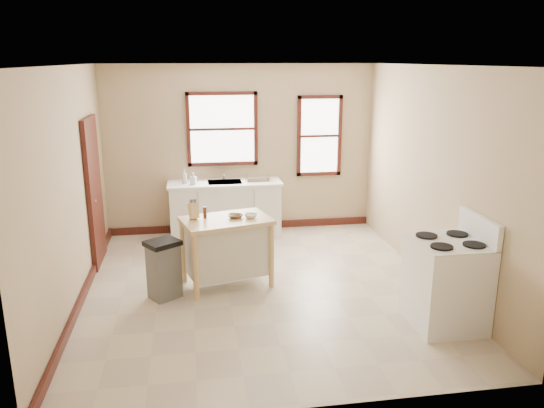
{
  "coord_description": "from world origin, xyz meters",
  "views": [
    {
      "loc": [
        -0.85,
        -6.3,
        2.87
      ],
      "look_at": [
        0.2,
        0.4,
        1.01
      ],
      "focal_mm": 35.0,
      "sensor_mm": 36.0,
      "label": 1
    }
  ],
  "objects_px": {
    "gas_stove": "(447,272)",
    "knife_block": "(193,211)",
    "soap_bottle_a": "(185,177)",
    "bowl_c": "(251,216)",
    "trash_bin": "(164,269)",
    "kitchen_island": "(227,252)",
    "soap_bottle_b": "(193,179)",
    "bowl_b": "(237,216)",
    "pepper_grinder": "(205,212)",
    "bowl_a": "(235,216)",
    "dish_rack": "(258,178)"
  },
  "relations": [
    {
      "from": "bowl_a",
      "to": "bowl_c",
      "type": "bearing_deg",
      "value": -8.49
    },
    {
      "from": "soap_bottle_b",
      "to": "bowl_a",
      "type": "distance_m",
      "value": 1.98
    },
    {
      "from": "dish_rack",
      "to": "gas_stove",
      "type": "height_order",
      "value": "gas_stove"
    },
    {
      "from": "kitchen_island",
      "to": "pepper_grinder",
      "type": "xyz_separation_m",
      "value": [
        -0.26,
        0.07,
        0.53
      ]
    },
    {
      "from": "dish_rack",
      "to": "knife_block",
      "type": "height_order",
      "value": "knife_block"
    },
    {
      "from": "kitchen_island",
      "to": "pepper_grinder",
      "type": "bearing_deg",
      "value": 150.12
    },
    {
      "from": "knife_block",
      "to": "gas_stove",
      "type": "xyz_separation_m",
      "value": [
        2.71,
        -1.5,
        -0.38
      ]
    },
    {
      "from": "soap_bottle_a",
      "to": "bowl_c",
      "type": "xyz_separation_m",
      "value": [
        0.84,
        -2.02,
        -0.1
      ]
    },
    {
      "from": "gas_stove",
      "to": "knife_block",
      "type": "bearing_deg",
      "value": 151.08
    },
    {
      "from": "knife_block",
      "to": "bowl_a",
      "type": "relative_size",
      "value": 1.12
    },
    {
      "from": "kitchen_island",
      "to": "gas_stove",
      "type": "distance_m",
      "value": 2.73
    },
    {
      "from": "trash_bin",
      "to": "gas_stove",
      "type": "bearing_deg",
      "value": -54.74
    },
    {
      "from": "soap_bottle_b",
      "to": "trash_bin",
      "type": "xyz_separation_m",
      "value": [
        -0.42,
        -2.21,
        -0.64
      ]
    },
    {
      "from": "soap_bottle_a",
      "to": "kitchen_island",
      "type": "height_order",
      "value": "soap_bottle_a"
    },
    {
      "from": "knife_block",
      "to": "bowl_a",
      "type": "height_order",
      "value": "knife_block"
    },
    {
      "from": "gas_stove",
      "to": "kitchen_island",
      "type": "bearing_deg",
      "value": 147.87
    },
    {
      "from": "soap_bottle_b",
      "to": "knife_block",
      "type": "xyz_separation_m",
      "value": [
        -0.03,
        -1.88,
        -0.01
      ]
    },
    {
      "from": "dish_rack",
      "to": "bowl_b",
      "type": "xyz_separation_m",
      "value": [
        -0.52,
        -1.97,
        -0.05
      ]
    },
    {
      "from": "kitchen_island",
      "to": "dish_rack",
      "type": "bearing_deg",
      "value": 57.1
    },
    {
      "from": "pepper_grinder",
      "to": "bowl_c",
      "type": "relative_size",
      "value": 0.93
    },
    {
      "from": "kitchen_island",
      "to": "trash_bin",
      "type": "bearing_deg",
      "value": -175.67
    },
    {
      "from": "kitchen_island",
      "to": "bowl_a",
      "type": "height_order",
      "value": "bowl_a"
    },
    {
      "from": "bowl_b",
      "to": "soap_bottle_a",
      "type": "bearing_deg",
      "value": 108.41
    },
    {
      "from": "trash_bin",
      "to": "gas_stove",
      "type": "xyz_separation_m",
      "value": [
        3.1,
        -1.18,
        0.25
      ]
    },
    {
      "from": "bowl_a",
      "to": "pepper_grinder",
      "type": "bearing_deg",
      "value": 172.75
    },
    {
      "from": "soap_bottle_b",
      "to": "bowl_c",
      "type": "relative_size",
      "value": 1.15
    },
    {
      "from": "soap_bottle_b",
      "to": "bowl_b",
      "type": "relative_size",
      "value": 1.23
    },
    {
      "from": "bowl_b",
      "to": "bowl_c",
      "type": "height_order",
      "value": "bowl_c"
    },
    {
      "from": "soap_bottle_b",
      "to": "trash_bin",
      "type": "distance_m",
      "value": 2.34
    },
    {
      "from": "soap_bottle_b",
      "to": "bowl_c",
      "type": "xyz_separation_m",
      "value": [
        0.7,
        -1.94,
        -0.09
      ]
    },
    {
      "from": "bowl_b",
      "to": "soap_bottle_b",
      "type": "bearing_deg",
      "value": 105.28
    },
    {
      "from": "soap_bottle_a",
      "to": "soap_bottle_b",
      "type": "distance_m",
      "value": 0.16
    },
    {
      "from": "soap_bottle_b",
      "to": "knife_block",
      "type": "height_order",
      "value": "soap_bottle_b"
    },
    {
      "from": "kitchen_island",
      "to": "bowl_b",
      "type": "bearing_deg",
      "value": -8.3
    },
    {
      "from": "kitchen_island",
      "to": "trash_bin",
      "type": "distance_m",
      "value": 0.85
    },
    {
      "from": "soap_bottle_b",
      "to": "trash_bin",
      "type": "height_order",
      "value": "soap_bottle_b"
    },
    {
      "from": "soap_bottle_a",
      "to": "bowl_a",
      "type": "distance_m",
      "value": 2.09
    },
    {
      "from": "pepper_grinder",
      "to": "bowl_a",
      "type": "xyz_separation_m",
      "value": [
        0.38,
        -0.05,
        -0.05
      ]
    },
    {
      "from": "bowl_a",
      "to": "trash_bin",
      "type": "relative_size",
      "value": 0.24
    },
    {
      "from": "soap_bottle_a",
      "to": "kitchen_island",
      "type": "bearing_deg",
      "value": -73.62
    },
    {
      "from": "kitchen_island",
      "to": "bowl_a",
      "type": "distance_m",
      "value": 0.49
    },
    {
      "from": "knife_block",
      "to": "trash_bin",
      "type": "xyz_separation_m",
      "value": [
        -0.39,
        -0.32,
        -0.63
      ]
    },
    {
      "from": "soap_bottle_a",
      "to": "kitchen_island",
      "type": "relative_size",
      "value": 0.2
    },
    {
      "from": "soap_bottle_a",
      "to": "dish_rack",
      "type": "bearing_deg",
      "value": 0.58
    },
    {
      "from": "soap_bottle_a",
      "to": "bowl_b",
      "type": "relative_size",
      "value": 1.46
    },
    {
      "from": "knife_block",
      "to": "bowl_a",
      "type": "xyz_separation_m",
      "value": [
        0.52,
        -0.03,
        -0.08
      ]
    },
    {
      "from": "gas_stove",
      "to": "bowl_a",
      "type": "bearing_deg",
      "value": 146.1
    },
    {
      "from": "bowl_b",
      "to": "kitchen_island",
      "type": "bearing_deg",
      "value": -173.9
    },
    {
      "from": "knife_block",
      "to": "gas_stove",
      "type": "bearing_deg",
      "value": -54.28
    },
    {
      "from": "bowl_a",
      "to": "bowl_b",
      "type": "distance_m",
      "value": 0.03
    }
  ]
}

